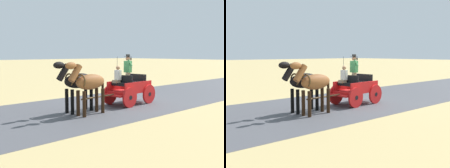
{
  "view_description": "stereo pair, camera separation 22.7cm",
  "coord_description": "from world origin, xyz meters",
  "views": [
    {
      "loc": [
        -10.19,
        10.14,
        2.54
      ],
      "look_at": [
        -0.54,
        1.33,
        1.1
      ],
      "focal_mm": 44.59,
      "sensor_mm": 36.0,
      "label": 1
    },
    {
      "loc": [
        -10.34,
        9.97,
        2.54
      ],
      "look_at": [
        -0.54,
        1.33,
        1.1
      ],
      "focal_mm": 44.59,
      "sensor_mm": 36.0,
      "label": 2
    }
  ],
  "objects": [
    {
      "name": "ground_plane",
      "position": [
        0.0,
        0.0,
        0.0
      ],
      "size": [
        200.0,
        200.0,
        0.0
      ],
      "primitive_type": "plane",
      "color": "tan"
    },
    {
      "name": "road_surface",
      "position": [
        0.0,
        0.0,
        0.0
      ],
      "size": [
        6.64,
        160.0,
        0.01
      ],
      "primitive_type": "cube",
      "color": "#4C4C51",
      "rests_on": "ground"
    },
    {
      "name": "horse_drawn_carriage",
      "position": [
        -0.55,
        0.21,
        0.82
      ],
      "size": [
        1.6,
        4.52,
        2.5
      ],
      "color": "red",
      "rests_on": "ground"
    },
    {
      "name": "horse_near_side",
      "position": [
        -1.16,
        3.2,
        1.32
      ],
      "size": [
        0.75,
        2.15,
        2.21
      ],
      "color": "brown",
      "rests_on": "ground"
    },
    {
      "name": "horse_off_side",
      "position": [
        -0.43,
        3.26,
        1.32
      ],
      "size": [
        0.72,
        2.14,
        2.21
      ],
      "color": "black",
      "rests_on": "ground"
    }
  ]
}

